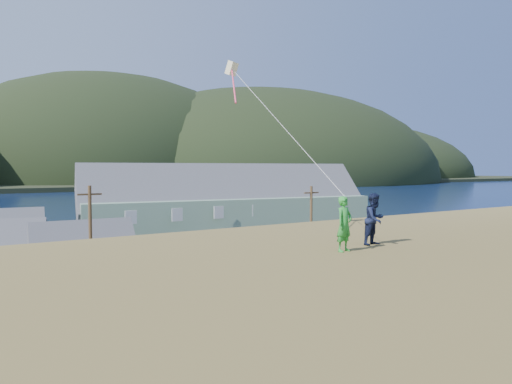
{
  "coord_description": "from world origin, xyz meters",
  "views": [
    {
      "loc": [
        -9.15,
        -30.7,
        9.92
      ],
      "look_at": [
        2.02,
        -12.5,
        8.8
      ],
      "focal_mm": 32.0,
      "sensor_mm": 36.0,
      "label": 1
    }
  ],
  "objects_px": {
    "lodge": "(229,208)",
    "kite_flyer_navy": "(375,219)",
    "wharf": "(6,237)",
    "shed_white": "(84,256)",
    "kite_flyer_green": "(344,224)"
  },
  "relations": [
    {
      "from": "lodge",
      "to": "kite_flyer_navy",
      "type": "xyz_separation_m",
      "value": [
        -15.3,
        -39.66,
        3.24
      ]
    },
    {
      "from": "wharf",
      "to": "kite_flyer_navy",
      "type": "bearing_deg",
      "value": -81.53
    },
    {
      "from": "lodge",
      "to": "shed_white",
      "type": "distance_m",
      "value": 22.9
    },
    {
      "from": "kite_flyer_navy",
      "to": "lodge",
      "type": "bearing_deg",
      "value": 59.88
    },
    {
      "from": "lodge",
      "to": "kite_flyer_green",
      "type": "distance_m",
      "value": 43.68
    },
    {
      "from": "kite_flyer_navy",
      "to": "kite_flyer_green",
      "type": "bearing_deg",
      "value": -176.5
    },
    {
      "from": "shed_white",
      "to": "kite_flyer_green",
      "type": "bearing_deg",
      "value": -82.92
    },
    {
      "from": "lodge",
      "to": "kite_flyer_navy",
      "type": "distance_m",
      "value": 42.63
    },
    {
      "from": "wharf",
      "to": "lodge",
      "type": "bearing_deg",
      "value": -39.04
    },
    {
      "from": "wharf",
      "to": "kite_flyer_navy",
      "type": "distance_m",
      "value": 60.37
    },
    {
      "from": "lodge",
      "to": "kite_flyer_navy",
      "type": "height_order",
      "value": "lodge"
    },
    {
      "from": "lodge",
      "to": "shed_white",
      "type": "bearing_deg",
      "value": -142.34
    },
    {
      "from": "wharf",
      "to": "lodge",
      "type": "height_order",
      "value": "lodge"
    },
    {
      "from": "lodge",
      "to": "kite_flyer_navy",
      "type": "relative_size",
      "value": 20.25
    },
    {
      "from": "wharf",
      "to": "lodge",
      "type": "relative_size",
      "value": 0.7
    }
  ]
}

